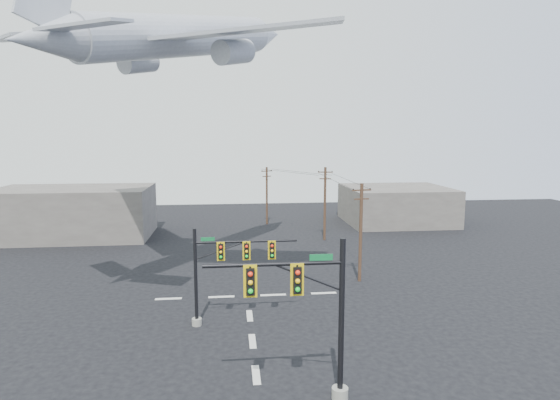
{
  "coord_description": "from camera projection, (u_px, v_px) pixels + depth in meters",
  "views": [
    {
      "loc": [
        -1.19,
        -22.79,
        12.47
      ],
      "look_at": [
        1.79,
        5.0,
        8.47
      ],
      "focal_mm": 30.0,
      "sensor_mm": 36.0,
      "label": 1
    }
  ],
  "objects": [
    {
      "name": "airliner",
      "position": [
        184.0,
        37.0,
        36.67
      ],
      "size": [
        23.49,
        25.56,
        8.14
      ],
      "rotation": [
        0.0,
        -0.18,
        0.92
      ],
      "color": "#ADB1B9"
    },
    {
      "name": "signal_mast_near",
      "position": [
        313.0,
        317.0,
        21.38
      ],
      "size": [
        6.69,
        0.86,
        7.78
      ],
      "color": "gray",
      "rests_on": "ground"
    },
    {
      "name": "ground",
      "position": [
        256.0,
        375.0,
        24.33
      ],
      "size": [
        120.0,
        120.0,
        0.0
      ],
      "primitive_type": "plane",
      "color": "black",
      "rests_on": "ground"
    },
    {
      "name": "building_left",
      "position": [
        74.0,
        213.0,
        56.25
      ],
      "size": [
        18.0,
        10.0,
        6.0
      ],
      "primitive_type": "cube",
      "color": "#6A635D",
      "rests_on": "ground"
    },
    {
      "name": "utility_pole_c",
      "position": [
        267.0,
        195.0,
        64.1
      ],
      "size": [
        1.53,
        0.74,
        7.9
      ],
      "rotation": [
        0.0,
        0.0,
        0.41
      ],
      "color": "#442C1D",
      "rests_on": "ground"
    },
    {
      "name": "lane_markings",
      "position": [
        251.0,
        332.0,
        29.58
      ],
      "size": [
        14.0,
        21.2,
        0.01
      ],
      "color": "beige",
      "rests_on": "ground"
    },
    {
      "name": "power_lines",
      "position": [
        317.0,
        176.0,
        51.77
      ],
      "size": [
        7.51,
        25.91,
        0.25
      ],
      "color": "black"
    },
    {
      "name": "utility_pole_b",
      "position": [
        325.0,
        202.0,
        54.49
      ],
      "size": [
        1.73,
        0.43,
        8.6
      ],
      "rotation": [
        0.0,
        0.0,
        -0.18
      ],
      "color": "#442C1D",
      "rests_on": "ground"
    },
    {
      "name": "utility_pole_a",
      "position": [
        361.0,
        231.0,
        39.18
      ],
      "size": [
        1.67,
        0.33,
        8.36
      ],
      "rotation": [
        0.0,
        0.0,
        0.13
      ],
      "color": "#442C1D",
      "rests_on": "ground"
    },
    {
      "name": "building_right",
      "position": [
        396.0,
        205.0,
        65.66
      ],
      "size": [
        14.0,
        12.0,
        5.0
      ],
      "primitive_type": "cube",
      "color": "#6A635D",
      "rests_on": "ground"
    },
    {
      "name": "signal_mast_far",
      "position": [
        222.0,
        270.0,
        30.24
      ],
      "size": [
        6.91,
        0.71,
        6.46
      ],
      "color": "gray",
      "rests_on": "ground"
    }
  ]
}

